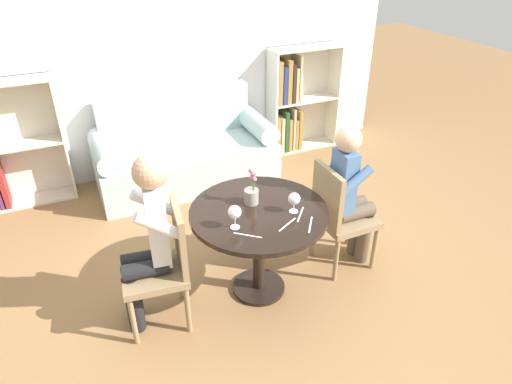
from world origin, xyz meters
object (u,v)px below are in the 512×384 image
wine_glass_left (235,212)px  flower_vase (252,193)px  chair_right (339,213)px  couch (185,154)px  bookshelf_left (4,149)px  chair_left (164,262)px  person_right (351,195)px  bookshelf_right (293,103)px  wine_glass_right (294,199)px  person_left (147,239)px

wine_glass_left → flower_vase: size_ratio=0.62×
chair_right → flower_vase: 0.77m
couch → bookshelf_left: bookshelf_left is taller
chair_left → flower_vase: 0.76m
couch → flower_vase: size_ratio=6.96×
person_right → flower_vase: person_right is taller
flower_vase → couch: bearing=89.8°
bookshelf_right → person_right: (-0.65, -2.11, 0.06)m
person_right → wine_glass_right: 0.61m
chair_left → person_left: bearing=-95.1°
person_left → wine_glass_left: person_left is taller
couch → flower_vase: bearing=-90.2°
bookshelf_right → person_left: (-2.21, -2.11, 0.11)m
couch → wine_glass_right: 2.06m
couch → chair_right: size_ratio=2.04×
bookshelf_left → bookshelf_right: (3.10, -0.01, -0.01)m
chair_left → wine_glass_right: size_ratio=6.17×
bookshelf_left → person_left: (0.89, -2.12, 0.11)m
wine_glass_left → flower_vase: bearing=46.3°
chair_right → person_left: size_ratio=0.70×
chair_right → person_left: person_left is taller
couch → chair_left: (-0.69, -1.87, 0.18)m
person_right → chair_right: bearing=89.7°
person_left → flower_vase: bearing=103.8°
person_left → wine_glass_left: (0.55, -0.14, 0.14)m
chair_left → person_right: 1.48m
person_left → bookshelf_left: bearing=-149.8°
person_left → person_right: 1.56m
bookshelf_right → wine_glass_right: size_ratio=8.43×
chair_right → person_right: person_right is taller
person_left → wine_glass_right: size_ratio=8.76×
bookshelf_right → person_right: bearing=-107.1°
bookshelf_left → flower_vase: bearing=-50.8°
couch → bookshelf_right: size_ratio=1.49×
person_left → person_right: person_left is taller
chair_left → flower_vase: bearing=106.1°
person_left → wine_glass_left: bearing=82.6°
flower_vase → bookshelf_left: bearing=129.2°
couch → person_left: 2.04m
person_left → couch: bearing=164.6°
chair_left → flower_vase: flower_vase is taller
bookshelf_right → chair_right: bearing=-109.3°
wine_glass_right → bookshelf_right: bearing=61.5°
chair_left → wine_glass_left: (0.46, -0.13, 0.34)m
person_left → person_right: bearing=97.3°
person_right → wine_glass_right: bearing=103.7°
person_left → person_right: size_ratio=1.05×
couch → chair_left: 2.00m
couch → chair_left: couch is taller
person_right → flower_vase: size_ratio=4.59×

